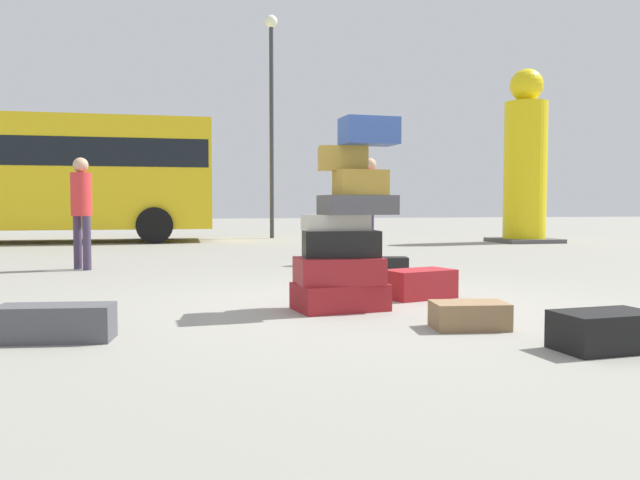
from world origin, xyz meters
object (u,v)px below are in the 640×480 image
(suitcase_tower, at_px, (345,237))
(person_bearded_onlooker, at_px, (81,203))
(suitcase_black_white_trunk, at_px, (605,331))
(suitcase_charcoal_behind_tower, at_px, (55,323))
(yellow_dummy_statue, at_px, (525,165))
(suitcase_maroon_upright_blue, at_px, (419,284))
(person_tourist_with_camera, at_px, (369,200))
(suitcase_brown_right_side, at_px, (469,315))
(parked_bus, at_px, (50,171))
(suitcase_black_foreground_far, at_px, (380,267))
(lamp_post, at_px, (271,94))

(suitcase_tower, xyz_separation_m, person_bearded_onlooker, (-2.87, 4.31, 0.31))
(suitcase_black_white_trunk, bearing_deg, suitcase_charcoal_behind_tower, 158.36)
(person_bearded_onlooker, distance_m, yellow_dummy_statue, 11.22)
(suitcase_black_white_trunk, distance_m, suitcase_maroon_upright_blue, 2.50)
(suitcase_black_white_trunk, distance_m, yellow_dummy_statue, 12.79)
(suitcase_maroon_upright_blue, relative_size, person_tourist_with_camera, 0.40)
(suitcase_brown_right_side, xyz_separation_m, yellow_dummy_statue, (6.45, 10.32, 1.86))
(suitcase_tower, bearing_deg, person_tourist_with_camera, 70.49)
(yellow_dummy_statue, relative_size, parked_bus, 0.54)
(suitcase_tower, height_order, suitcase_black_foreground_far, suitcase_tower)
(suitcase_black_white_trunk, xyz_separation_m, person_bearded_onlooker, (-4.12, 6.27, 0.85))
(suitcase_tower, distance_m, suitcase_brown_right_side, 1.41)
(suitcase_maroon_upright_blue, bearing_deg, suitcase_black_white_trunk, -99.31)
(suitcase_black_foreground_far, distance_m, suitcase_maroon_upright_blue, 1.99)
(parked_bus, height_order, lamp_post, lamp_post)
(parked_bus, xyz_separation_m, lamp_post, (5.84, 0.75, 2.28))
(suitcase_maroon_upright_blue, height_order, parked_bus, parked_bus)
(suitcase_black_foreground_far, xyz_separation_m, parked_bus, (-5.83, 9.41, 1.70))
(person_bearded_onlooker, bearing_deg, parked_bus, 150.44)
(parked_bus, distance_m, lamp_post, 6.31)
(suitcase_black_foreground_far, relative_size, lamp_post, 0.12)
(suitcase_tower, distance_m, lamp_post, 13.17)
(suitcase_charcoal_behind_tower, xyz_separation_m, person_tourist_with_camera, (3.89, 5.27, 0.90))
(suitcase_black_foreground_far, distance_m, lamp_post, 10.92)
(suitcase_tower, bearing_deg, suitcase_black_foreground_far, 65.66)
(suitcase_black_white_trunk, bearing_deg, suitcase_maroon_upright_blue, 92.79)
(person_bearded_onlooker, height_order, yellow_dummy_statue, yellow_dummy_statue)
(suitcase_tower, relative_size, yellow_dummy_statue, 0.39)
(suitcase_charcoal_behind_tower, bearing_deg, yellow_dummy_statue, 53.66)
(suitcase_brown_right_side, bearing_deg, person_tourist_with_camera, 88.78)
(suitcase_black_white_trunk, height_order, person_tourist_with_camera, person_tourist_with_camera)
(suitcase_black_white_trunk, xyz_separation_m, suitcase_maroon_upright_blue, (-0.33, 2.48, 0.02))
(suitcase_tower, relative_size, suitcase_charcoal_behind_tower, 2.20)
(suitcase_brown_right_side, bearing_deg, suitcase_black_foreground_far, 90.86)
(suitcase_black_white_trunk, xyz_separation_m, parked_bus, (-5.95, 13.87, 1.70))
(suitcase_brown_right_side, relative_size, suitcase_charcoal_behind_tower, 0.72)
(person_tourist_with_camera, xyz_separation_m, lamp_post, (-0.42, 8.27, 3.08))
(suitcase_tower, height_order, person_tourist_with_camera, suitcase_tower)
(person_tourist_with_camera, bearing_deg, lamp_post, -149.45)
(person_tourist_with_camera, bearing_deg, person_bearded_onlooker, -61.27)
(suitcase_brown_right_side, relative_size, suitcase_black_foreground_far, 0.77)
(suitcase_charcoal_behind_tower, distance_m, lamp_post, 14.53)
(suitcase_tower, bearing_deg, yellow_dummy_statue, 52.22)
(suitcase_tower, relative_size, suitcase_black_foreground_far, 2.34)
(suitcase_charcoal_behind_tower, xyz_separation_m, yellow_dummy_statue, (9.49, 10.11, 1.83))
(person_bearded_onlooker, bearing_deg, suitcase_brown_right_side, -9.52)
(suitcase_maroon_upright_blue, distance_m, lamp_post, 12.78)
(suitcase_black_white_trunk, bearing_deg, suitcase_brown_right_side, 117.10)
(person_bearded_onlooker, xyz_separation_m, lamp_post, (4.01, 8.35, 3.13))
(suitcase_tower, height_order, yellow_dummy_statue, yellow_dummy_statue)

